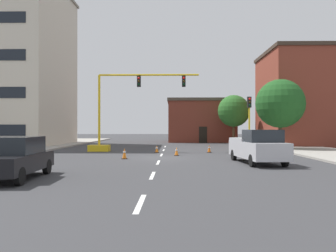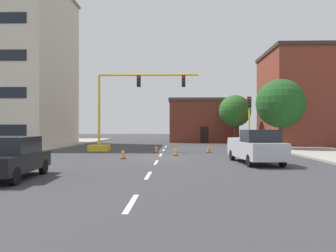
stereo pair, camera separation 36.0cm
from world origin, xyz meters
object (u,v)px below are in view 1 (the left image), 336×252
(traffic_cone_roadside_a, at_px, (177,151))
(traffic_cone_roadside_c, at_px, (124,154))
(tree_right_far, at_px, (234,111))
(tree_right_mid, at_px, (280,104))
(traffic_light_pole_right, at_px, (249,111))
(pickup_truck_silver, at_px, (257,147))
(traffic_cone_roadside_b, at_px, (157,149))
(traffic_signal_gantry, at_px, (114,125))
(traffic_cone_roadside_d, at_px, (209,149))
(sedan_black_near_left, at_px, (15,158))

(traffic_cone_roadside_a, relative_size, traffic_cone_roadside_c, 0.89)
(tree_right_far, height_order, tree_right_mid, tree_right_mid)
(traffic_light_pole_right, bearing_deg, tree_right_far, 85.76)
(pickup_truck_silver, relative_size, traffic_cone_roadside_c, 7.54)
(traffic_light_pole_right, xyz_separation_m, traffic_cone_roadside_c, (-9.95, -7.15, -3.17))
(traffic_cone_roadside_b, bearing_deg, traffic_signal_gantry, 158.32)
(tree_right_mid, xyz_separation_m, traffic_cone_roadside_c, (-13.38, -9.51, -3.99))
(tree_right_far, distance_m, traffic_cone_roadside_b, 17.82)
(traffic_signal_gantry, bearing_deg, tree_right_far, 45.77)
(pickup_truck_silver, relative_size, traffic_cone_roadside_d, 8.52)
(traffic_light_pole_right, relative_size, traffic_cone_roadside_b, 7.88)
(traffic_cone_roadside_a, distance_m, traffic_cone_roadside_c, 4.41)
(traffic_light_pole_right, relative_size, traffic_cone_roadside_d, 7.35)
(tree_right_far, relative_size, sedan_black_near_left, 1.36)
(tree_right_far, height_order, pickup_truck_silver, tree_right_far)
(tree_right_mid, xyz_separation_m, traffic_cone_roadside_a, (-9.86, -6.85, -4.03))
(tree_right_far, xyz_separation_m, traffic_cone_roadside_b, (-9.04, -14.85, -3.88))
(traffic_light_pole_right, relative_size, tree_right_mid, 0.72)
(traffic_cone_roadside_c, bearing_deg, traffic_light_pole_right, 35.72)
(traffic_signal_gantry, distance_m, sedan_black_near_left, 16.20)
(traffic_light_pole_right, relative_size, traffic_cone_roadside_a, 7.32)
(tree_right_far, bearing_deg, traffic_cone_roadside_b, -121.32)
(tree_right_mid, bearing_deg, traffic_cone_roadside_b, -161.35)
(traffic_cone_roadside_a, bearing_deg, traffic_cone_roadside_c, -143.02)
(traffic_light_pole_right, bearing_deg, traffic_cone_roadside_d, -160.77)
(traffic_signal_gantry, height_order, sedan_black_near_left, traffic_signal_gantry)
(traffic_cone_roadside_c, bearing_deg, traffic_cone_roadside_a, 36.98)
(tree_right_mid, distance_m, traffic_cone_roadside_d, 8.92)
(traffic_cone_roadside_a, relative_size, traffic_cone_roadside_d, 1.00)
(tree_right_mid, relative_size, traffic_cone_roadside_b, 10.95)
(tree_right_mid, height_order, pickup_truck_silver, tree_right_mid)
(tree_right_far, distance_m, pickup_truck_silver, 23.47)
(tree_right_far, height_order, sedan_black_near_left, tree_right_far)
(pickup_truck_silver, distance_m, sedan_black_near_left, 13.09)
(traffic_cone_roadside_b, bearing_deg, traffic_cone_roadside_c, -108.61)
(tree_right_far, relative_size, traffic_cone_roadside_b, 10.21)
(tree_right_mid, height_order, sedan_black_near_left, tree_right_mid)
(pickup_truck_silver, distance_m, traffic_cone_roadside_c, 8.69)
(sedan_black_near_left, height_order, traffic_cone_roadside_c, sedan_black_near_left)
(tree_right_mid, xyz_separation_m, traffic_cone_roadside_b, (-11.49, -3.88, -4.06))
(traffic_signal_gantry, distance_m, pickup_truck_silver, 14.26)
(pickup_truck_silver, xyz_separation_m, traffic_cone_roadside_c, (-8.26, 2.62, -0.61))
(pickup_truck_silver, bearing_deg, traffic_cone_roadside_b, 127.65)
(traffic_cone_roadside_a, relative_size, traffic_cone_roadside_b, 1.08)
(traffic_signal_gantry, bearing_deg, sedan_black_near_left, -94.27)
(traffic_cone_roadside_b, distance_m, traffic_cone_roadside_d, 4.41)
(pickup_truck_silver, xyz_separation_m, traffic_cone_roadside_d, (-1.96, 8.50, -0.65))
(traffic_signal_gantry, bearing_deg, traffic_cone_roadside_d, -8.93)
(pickup_truck_silver, distance_m, traffic_cone_roadside_d, 8.74)
(traffic_cone_roadside_d, bearing_deg, traffic_cone_roadside_a, -130.68)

